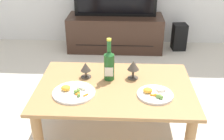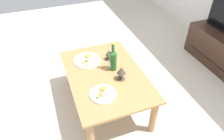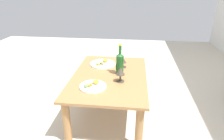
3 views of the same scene
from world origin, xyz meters
name	(u,v)px [view 2 (image 2 of 3)]	position (x,y,z in m)	size (l,w,h in m)	color
ground_plane	(106,104)	(0.00, 0.00, 0.00)	(6.40, 6.40, 0.00)	beige
dining_table	(105,79)	(0.00, 0.00, 0.38)	(1.14, 0.77, 0.46)	#9E7042
wine_bottle	(113,59)	(-0.05, 0.10, 0.59)	(0.08, 0.08, 0.33)	#1E5923
goblet_left	(109,53)	(-0.23, 0.12, 0.54)	(0.08, 0.08, 0.12)	#473D33
goblet_right	(121,71)	(0.13, 0.12, 0.56)	(0.09, 0.09, 0.15)	#473D33
dinner_plate_left	(87,60)	(-0.28, -0.12, 0.47)	(0.30, 0.30, 0.05)	white
dinner_plate_right	(103,94)	(0.28, -0.12, 0.47)	(0.25, 0.25, 0.05)	white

